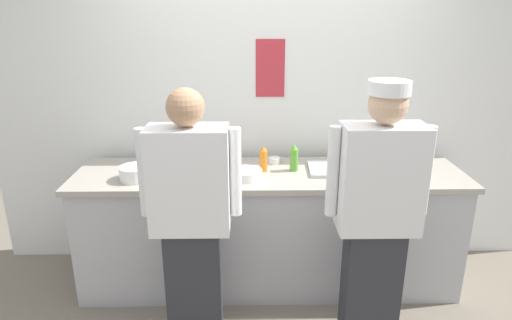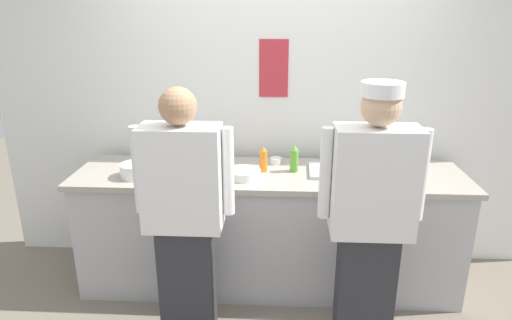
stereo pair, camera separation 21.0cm
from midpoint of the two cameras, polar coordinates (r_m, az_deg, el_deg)
name	(u,v)px [view 2 (the right image)]	position (r m, az deg, el deg)	size (l,w,h in m)	color
ground_plane	(267,310)	(3.35, 3.30, -18.65)	(9.00, 9.00, 0.00)	slate
wall_back	(271,90)	(3.54, 3.70, 8.93)	(4.41, 0.11, 2.86)	white
prep_counter	(269,229)	(3.41, 3.43, -8.79)	(2.81, 0.68, 0.91)	#B2B2B7
chef_near_left	(184,215)	(2.70, -6.97, -7.08)	(0.60, 0.24, 1.64)	#2D2D33
chef_center	(371,218)	(2.69, 16.66, -7.11)	(0.61, 0.24, 1.68)	#2D2D33
plate_stack_front	(244,174)	(3.11, 0.44, -1.80)	(0.23, 0.23, 0.06)	white
plate_stack_rear	(136,170)	(3.21, -13.31, -1.29)	(0.22, 0.22, 0.10)	white
mixing_bowl_steel	(196,163)	(3.22, -5.79, -0.47)	(0.35, 0.35, 0.13)	#B7BABF
sheet_tray	(341,171)	(3.29, 12.68, -1.41)	(0.46, 0.33, 0.02)	#B7BABF
squeeze_bottle_primary	(263,159)	(3.22, 2.82, 0.06)	(0.06, 0.06, 0.19)	orange
squeeze_bottle_secondary	(294,159)	(3.23, 6.77, 0.11)	(0.06, 0.06, 0.20)	#56A333
ramekin_orange_sauce	(409,168)	(3.46, 20.68, -0.94)	(0.10, 0.10, 0.05)	white
ramekin_red_sauce	(276,160)	(3.40, 4.31, -0.07)	(0.09, 0.09, 0.05)	white
deli_cup	(378,159)	(3.51, 16.98, 0.06)	(0.09, 0.09, 0.09)	white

